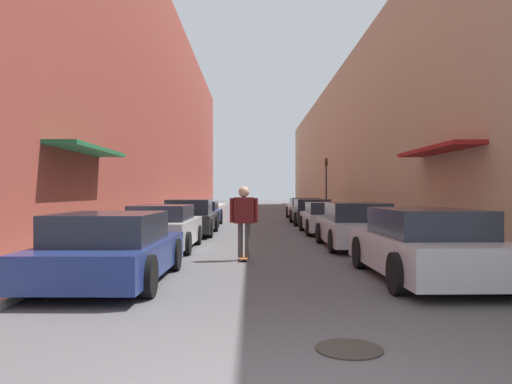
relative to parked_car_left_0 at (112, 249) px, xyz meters
The scene contains 17 objects.
ground 20.52m from the parked_car_left_0, 81.96° to the left, with size 141.21×141.21×0.00m, color #515154.
curb_strip_left 26.80m from the parked_car_left_0, 93.95° to the left, with size 1.80×64.19×0.12m.
curb_strip_right 27.79m from the parked_car_left_0, 74.16° to the left, with size 1.80×64.19×0.12m.
building_row_left 27.92m from the parked_car_left_0, 100.06° to the left, with size 4.90×64.19×14.29m.
building_row_right 29.05m from the parked_car_left_0, 68.58° to the left, with size 4.90×64.19×10.03m.
parked_car_left_0 is the anchor object (origin of this frame).
parked_car_left_1 5.16m from the parked_car_left_0, 89.87° to the left, with size 1.86×4.20×1.27m.
parked_car_left_2 10.13m from the parked_car_left_0, 89.08° to the left, with size 1.93×4.52×1.35m.
parked_car_left_3 15.17m from the parked_car_left_0, 89.81° to the left, with size 1.94×4.15×1.19m.
parked_car_right_0 5.73m from the parked_car_left_0, ahead, with size 1.98×4.53×1.33m.
parked_car_right_1 7.89m from the parked_car_left_0, 45.10° to the left, with size 1.94×4.27×1.33m.
parked_car_right_2 12.01m from the parked_car_left_0, 62.56° to the left, with size 1.99×4.20×1.23m.
parked_car_right_3 17.06m from the parked_car_left_0, 71.09° to the left, with size 1.96×4.59×1.28m.
parked_car_right_4 22.25m from the parked_car_left_0, 75.07° to the left, with size 1.98×4.71×1.28m.
skateboarder 3.82m from the parked_car_left_0, 51.93° to the left, with size 0.68×0.78×1.77m.
manhole_cover 5.24m from the parked_car_left_0, 47.28° to the right, with size 0.70×0.70×0.02m.
traffic_light 22.09m from the parked_car_left_0, 71.46° to the left, with size 0.16×0.22×3.53m.
Camera 1 is at (-0.35, -3.63, 1.64)m, focal length 35.00 mm.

